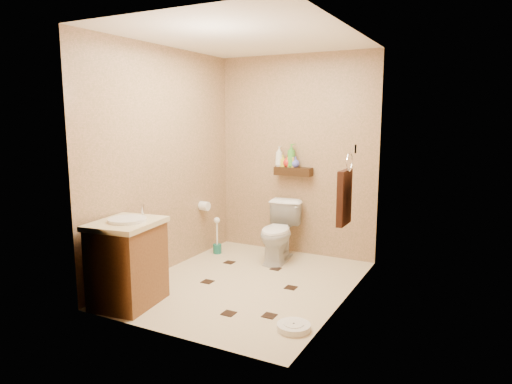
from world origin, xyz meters
The scene contains 20 objects.
ground centered at (0.00, 0.00, 0.00)m, with size 2.50×2.50×0.00m, color beige.
wall_back centered at (0.00, 1.25, 1.20)m, with size 2.00×0.04×2.40m, color tan.
wall_front centered at (0.00, -1.25, 1.20)m, with size 2.00×0.04×2.40m, color tan.
wall_left centered at (-1.00, 0.00, 1.20)m, with size 0.04×2.50×2.40m, color tan.
wall_right centered at (1.00, 0.00, 1.20)m, with size 0.04×2.50×2.40m, color tan.
ceiling centered at (0.00, 0.00, 2.40)m, with size 2.00×2.50×0.02m, color white.
wall_shelf centered at (0.00, 1.17, 1.02)m, with size 0.46×0.14×0.10m, color #35200E.
floor_accents centered at (0.06, -0.05, 0.00)m, with size 1.15×1.35×0.01m.
toilet centered at (-0.03, 0.83, 0.34)m, with size 0.39×0.67×0.69m, color white.
vanity centered at (-0.70, -0.93, 0.39)m, with size 0.59×0.69×0.89m.
bathroom_scale centered at (0.82, -0.73, 0.03)m, with size 0.34×0.34×0.05m.
toilet_brush centered at (-0.82, 0.74, 0.16)m, with size 0.10×0.10×0.45m.
towel_ring centered at (0.91, 0.25, 0.95)m, with size 0.12×0.30×0.76m.
toilet_paper centered at (-0.94, 0.65, 0.60)m, with size 0.12×0.11×0.12m.
bottle_a centered at (-0.19, 1.17, 1.19)m, with size 0.10×0.10×0.25m, color white.
bottle_b centered at (-0.14, 1.17, 1.14)m, with size 0.06×0.07×0.14m, color gold.
bottle_c centered at (-0.07, 1.17, 1.14)m, with size 0.12×0.12×0.15m, color red.
bottle_d centered at (-0.03, 1.17, 1.21)m, with size 0.11×0.11×0.28m, color green.
bottle_e centered at (-0.02, 1.17, 1.16)m, with size 0.08×0.08×0.18m, color gold.
bottle_f centered at (0.02, 1.17, 1.14)m, with size 0.10×0.10×0.13m, color #545DD3.
Camera 1 is at (2.12, -3.87, 1.67)m, focal length 32.00 mm.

